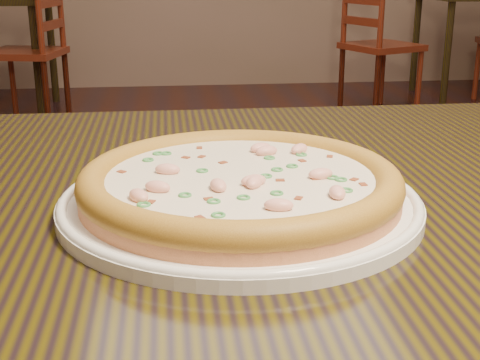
{
  "coord_description": "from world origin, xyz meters",
  "views": [
    {
      "loc": [
        -0.44,
        -0.91,
        0.98
      ],
      "look_at": [
        -0.38,
        -0.32,
        0.78
      ],
      "focal_mm": 50.0,
      "sensor_mm": 36.0,
      "label": 1
    }
  ],
  "objects": [
    {
      "name": "hero_table",
      "position": [
        -0.26,
        -0.27,
        0.65
      ],
      "size": [
        1.2,
        0.8,
        0.75
      ],
      "color": "black",
      "rests_on": "ground"
    },
    {
      "name": "plate",
      "position": [
        -0.38,
        -0.32,
        0.76
      ],
      "size": [
        0.34,
        0.34,
        0.02
      ],
      "color": "white",
      "rests_on": "hero_table"
    },
    {
      "name": "pizza",
      "position": [
        -0.38,
        -0.32,
        0.78
      ],
      "size": [
        0.3,
        0.3,
        0.03
      ],
      "color": "#D38353",
      "rests_on": "plate"
    },
    {
      "name": "chair_b",
      "position": [
        -1.24,
        3.32,
        0.44
      ],
      "size": [
        0.5,
        0.5,
        0.95
      ],
      "color": "#562517",
      "rests_on": "ground"
    },
    {
      "name": "chair_c",
      "position": [
        0.92,
        3.38,
        0.44
      ],
      "size": [
        0.55,
        0.55,
        0.95
      ],
      "color": "#562517",
      "rests_on": "ground"
    }
  ]
}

